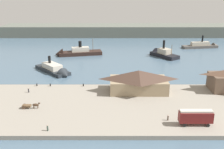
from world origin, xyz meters
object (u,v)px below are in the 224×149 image
Objects in this scene: pedestrian_at_waters_edge at (27,91)px; ferry_moored_east at (161,53)px; ferry_shed_east_terminal at (138,81)px; mooring_post_center_east at (49,85)px; pedestrian_standing_center at (47,128)px; horse_cart at (29,106)px; ferry_outer_harbor at (203,46)px; mooring_post_east at (36,85)px; mooring_post_center_west at (82,85)px; ferry_moored_west at (55,70)px; street_tram at (195,116)px; ferry_mid_harbor at (74,53)px; pedestrian_by_tram at (167,118)px.

pedestrian_at_waters_edge is 78.55m from ferry_moored_east.
mooring_post_center_east is at bearing 171.12° from ferry_shed_east_terminal.
horse_cart is at bearing 121.75° from pedestrian_standing_center.
ferry_shed_east_terminal is 36.41m from horse_cart.
horse_cart is at bearing -132.22° from ferry_outer_harbor.
mooring_post_east is at bearing 79.93° from pedestrian_at_waters_edge.
pedestrian_standing_center is at bearing -58.25° from horse_cart.
pedestrian_standing_center is at bearing -100.14° from mooring_post_center_west.
ferry_moored_west is at bearing 95.64° from mooring_post_center_east.
ferry_mid_harbor is (-42.50, 80.68, -2.26)m from street_tram.
pedestrian_by_tram is 1.71× the size of mooring_post_east.
street_tram reaches higher than horse_cart.
mooring_post_east is (-36.76, 5.17, -3.38)m from ferry_shed_east_terminal.
mooring_post_center_west is (13.87, 18.86, -0.48)m from horse_cart.
horse_cart is 23.42m from mooring_post_center_west.
mooring_post_east is at bearing 109.45° from pedestrian_standing_center.
ferry_shed_east_terminal is 27.19m from street_tram.
horse_cart is 3.58× the size of pedestrian_by_tram.
pedestrian_by_tram is at bearing -24.79° from pedestrian_at_waters_edge.
ferry_moored_west is at bearing 144.12° from ferry_shed_east_terminal.
mooring_post_center_east is 0.03× the size of ferry_mid_harbor.
ferry_moored_west is at bearing 133.80° from street_tram.
ferry_moored_west is (-0.18, 38.29, -0.92)m from horse_cart.
ferry_shed_east_terminal is at bearing -14.13° from mooring_post_center_west.
mooring_post_east is 51.96m from ferry_mid_harbor.
ferry_moored_east is 0.86× the size of ferry_moored_west.
ferry_outer_harbor is (29.84, 21.37, -0.25)m from ferry_moored_east.
ferry_outer_harbor is at bearing 46.37° from mooring_post_center_west.
pedestrian_by_tram is at bearing 10.09° from pedestrian_standing_center.
mooring_post_east is 73.36m from ferry_moored_east.
street_tram is at bearing -20.88° from pedestrian_by_tram.
pedestrian_standing_center is at bearing -133.14° from ferry_shed_east_terminal.
pedestrian_standing_center reaches higher than mooring_post_center_west.
street_tram is 0.49× the size of ferry_moored_east.
pedestrian_by_tram is at bearing -45.78° from mooring_post_center_west.
street_tram reaches higher than pedestrian_at_waters_edge.
ferry_moored_west is (-33.70, 24.38, -3.82)m from ferry_shed_east_terminal.
ferry_mid_harbor reaches higher than street_tram.
pedestrian_at_waters_edge is 0.08× the size of ferry_moored_west.
mooring_post_center_east is 0.05× the size of ferry_moored_east.
pedestrian_at_waters_edge is (-37.89, -1.18, -3.11)m from ferry_shed_east_terminal.
ferry_mid_harbor reaches higher than ferry_outer_harbor.
street_tram is 0.33× the size of ferry_mid_harbor.
pedestrian_at_waters_edge is at bearing -161.46° from mooring_post_center_west.
street_tram is 67.08m from ferry_moored_west.
ferry_mid_harbor reaches higher than mooring_post_center_east.
ferry_mid_harbor is (6.97, 51.50, -0.24)m from mooring_post_east.
ferry_moored_east reaches higher than ferry_mid_harbor.
pedestrian_standing_center is at bearing -86.98° from ferry_mid_harbor.
ferry_shed_east_terminal reaches higher than mooring_post_center_west.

